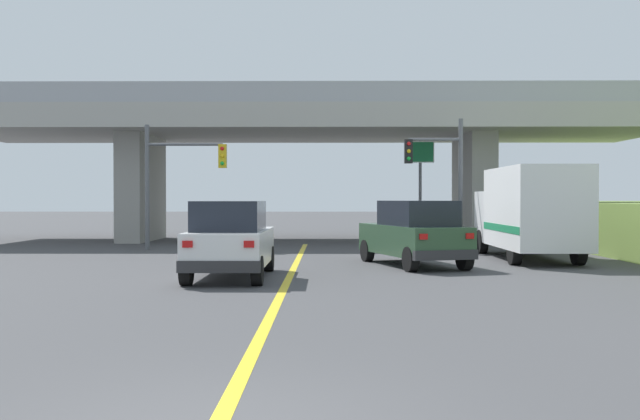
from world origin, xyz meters
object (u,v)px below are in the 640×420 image
object	(u,v)px
suv_crossing	(414,233)
traffic_signal_nearside	(442,170)
box_truck	(529,212)
traffic_signal_farside	(176,171)
highway_sign	(420,168)
suv_lead	(231,240)

from	to	relation	value
suv_crossing	traffic_signal_nearside	size ratio (longest dim) A/B	0.97
suv_crossing	box_truck	size ratio (longest dim) A/B	0.72
suv_crossing	box_truck	distance (m)	4.82
suv_crossing	traffic_signal_farside	distance (m)	11.67
highway_sign	suv_lead	bearing A→B (deg)	-113.95
suv_lead	traffic_signal_farside	size ratio (longest dim) A/B	0.91
box_truck	traffic_signal_farside	world-z (taller)	traffic_signal_farside
box_truck	highway_sign	world-z (taller)	highway_sign
box_truck	highway_sign	size ratio (longest dim) A/B	1.45
box_truck	highway_sign	bearing A→B (deg)	104.68
suv_crossing	box_truck	xyz separation A→B (m)	(4.17, 2.33, 0.62)
box_truck	traffic_signal_farside	bearing A→B (deg)	159.25
suv_lead	traffic_signal_nearside	distance (m)	12.85
suv_lead	traffic_signal_farside	distance (m)	11.66
suv_lead	box_truck	world-z (taller)	box_truck
suv_lead	highway_sign	world-z (taller)	highway_sign
traffic_signal_farside	highway_sign	bearing A→B (deg)	23.70
suv_lead	suv_crossing	world-z (taller)	same
suv_crossing	traffic_signal_nearside	xyz separation A→B (m)	(1.89, 6.89, 2.23)
traffic_signal_nearside	suv_crossing	bearing A→B (deg)	-105.35
traffic_signal_nearside	traffic_signal_farside	xyz separation A→B (m)	(-10.76, 0.38, -0.06)
box_truck	traffic_signal_nearside	world-z (taller)	traffic_signal_nearside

